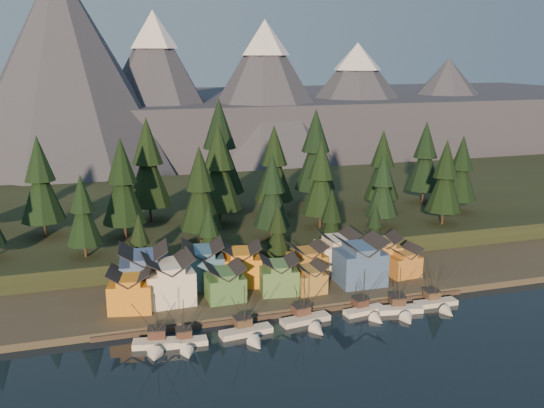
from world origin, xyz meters
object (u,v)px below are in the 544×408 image
object	(u,v)px
boat_4	(367,307)
house_back_1	(203,263)
boat_1	(185,338)
house_back_0	(144,270)
boat_0	(156,338)
boat_6	(439,299)
boat_5	(402,305)
boat_3	(308,315)
boat_2	(248,327)
house_front_0	(131,288)
house_front_1	(168,277)

from	to	relation	value
boat_4	house_back_1	world-z (taller)	house_back_1
boat_1	house_back_0	bearing A→B (deg)	103.97
boat_0	boat_6	world-z (taller)	boat_0
boat_5	house_back_1	world-z (taller)	house_back_1
boat_3	boat_4	world-z (taller)	boat_3
boat_4	boat_2	bearing A→B (deg)	177.16
house_back_0	house_back_1	bearing A→B (deg)	13.55
boat_4	boat_5	distance (m)	7.17
boat_5	house_back_0	world-z (taller)	house_back_0
boat_4	boat_6	bearing A→B (deg)	-11.48
boat_4	boat_5	size ratio (longest dim) A/B	0.94
boat_1	house_back_0	distance (m)	24.88
boat_2	boat_6	xyz separation A→B (m)	(42.40, 1.53, -0.10)
boat_0	boat_5	bearing A→B (deg)	11.32
boat_0	boat_3	distance (m)	30.25
boat_0	house_back_0	size ratio (longest dim) A/B	1.02
boat_1	house_front_0	size ratio (longest dim) A/B	0.97
boat_4	house_back_0	xyz separation A→B (m)	(-43.17, 20.62, 5.57)
boat_2	boat_5	distance (m)	33.11
boat_5	house_back_1	xyz separation A→B (m)	(-36.98, 24.35, 4.87)
house_front_1	house_back_0	xyz separation A→B (m)	(-4.49, 5.12, 0.44)
boat_1	boat_2	bearing A→B (deg)	5.75
house_front_1	boat_4	bearing A→B (deg)	-24.71
boat_1	boat_3	world-z (taller)	boat_3
boat_3	house_front_1	bearing A→B (deg)	139.68
boat_1	house_front_1	size ratio (longest dim) A/B	0.95
boat_0	house_back_1	world-z (taller)	house_back_1
boat_2	house_back_0	bearing A→B (deg)	120.11
boat_0	boat_2	size ratio (longest dim) A/B	0.99
boat_1	boat_6	world-z (taller)	boat_6
boat_0	boat_2	world-z (taller)	boat_0
boat_2	boat_4	size ratio (longest dim) A/B	1.13
boat_6	house_front_1	xyz separation A→B (m)	(-54.93, 16.43, 5.09)
boat_1	boat_0	bearing A→B (deg)	171.57
house_front_0	boat_4	bearing A→B (deg)	-4.79
boat_1	boat_6	distance (m)	54.62
boat_4	boat_5	world-z (taller)	boat_5
boat_2	boat_4	world-z (taller)	boat_2
boat_0	house_front_1	bearing A→B (deg)	85.47
boat_1	boat_6	xyz separation A→B (m)	(54.57, 2.23, -0.04)
boat_3	boat_5	world-z (taller)	boat_3
boat_5	house_front_0	bearing A→B (deg)	173.13
boat_0	house_front_1	size ratio (longest dim) A/B	1.09
boat_6	house_back_1	xyz separation A→B (m)	(-46.28, 23.52, 5.03)
boat_5	house_back_1	bearing A→B (deg)	156.14
house_front_0	house_back_1	size ratio (longest dim) A/B	1.00
boat_1	boat_6	size ratio (longest dim) A/B	0.94
boat_1	house_back_0	world-z (taller)	house_back_0
boat_3	boat_6	size ratio (longest dim) A/B	1.10
boat_1	house_back_1	size ratio (longest dim) A/B	0.97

